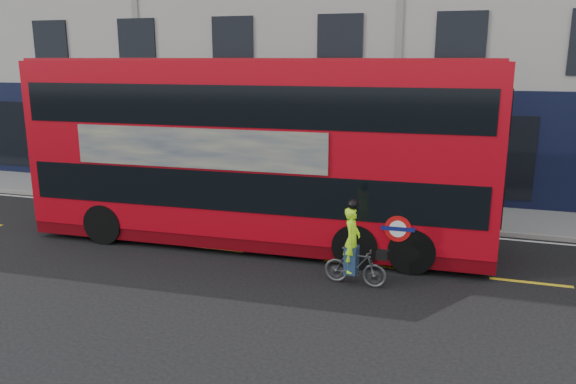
% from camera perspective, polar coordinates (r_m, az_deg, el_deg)
% --- Properties ---
extents(ground, '(120.00, 120.00, 0.00)m').
position_cam_1_polar(ground, '(12.91, 5.98, -9.56)').
color(ground, black).
rests_on(ground, ground).
extents(pavement, '(60.00, 3.00, 0.12)m').
position_cam_1_polar(pavement, '(18.98, 9.91, -1.91)').
color(pavement, gray).
rests_on(pavement, ground).
extents(kerb, '(60.00, 0.12, 0.13)m').
position_cam_1_polar(kerb, '(17.54, 9.25, -3.15)').
color(kerb, gray).
rests_on(kerb, ground).
extents(road_edge_line, '(58.00, 0.10, 0.01)m').
position_cam_1_polar(road_edge_line, '(17.28, 9.10, -3.62)').
color(road_edge_line, silver).
rests_on(road_edge_line, ground).
extents(lane_dashes, '(58.00, 0.12, 0.01)m').
position_cam_1_polar(lane_dashes, '(14.28, 7.19, -7.26)').
color(lane_dashes, gold).
rests_on(lane_dashes, ground).
extents(bus, '(12.56, 3.24, 5.03)m').
position_cam_1_polar(bus, '(15.24, -2.99, 4.19)').
color(bus, '#AE0612').
rests_on(bus, ground).
extents(cyclist, '(1.49, 0.57, 2.00)m').
position_cam_1_polar(cyclist, '(12.81, 6.74, -6.53)').
color(cyclist, '#444549').
rests_on(cyclist, ground).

